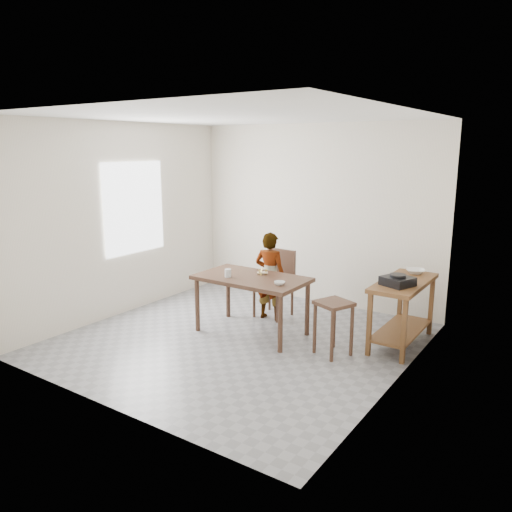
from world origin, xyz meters
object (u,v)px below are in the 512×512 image
Objects in this scene: dining_table at (252,305)px; dining_chair at (273,284)px; stool at (333,328)px; prep_counter at (402,313)px; child at (270,276)px.

dining_table is 1.49× the size of dining_chair.
dining_chair is 1.49m from stool.
dining_table is 2.20× the size of stool.
prep_counter reaches higher than stool.
stool is at bearing 147.26° from child.
child reaches higher than prep_counter.
stool is (1.27, -0.63, -0.29)m from child.
dining_table is 0.73m from dining_chair.
dining_chair reaches higher than dining_table.
prep_counter is 1.84m from child.
prep_counter is 0.98× the size of child.
dining_chair reaches higher than stool.
dining_chair is (-0.12, 0.71, 0.09)m from dining_table.
dining_table is 1.17× the size of prep_counter.
child reaches higher than dining_chair.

